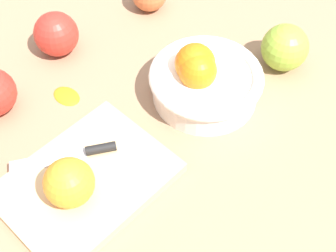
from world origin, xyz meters
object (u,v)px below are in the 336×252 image
at_px(cutting_board, 86,182).
at_px(knife, 78,154).
at_px(bowl, 204,80).
at_px(orange_on_board, 69,183).
at_px(apple_back_left, 285,48).
at_px(apple_front_left_2, 56,34).

height_order(cutting_board, knife, knife).
bearing_deg(cutting_board, bowl, 169.38).
distance_m(bowl, orange_on_board, 0.28).
bearing_deg(orange_on_board, knife, -145.31).
height_order(knife, apple_back_left, apple_back_left).
xyz_separation_m(apple_front_left_2, apple_back_left, (-0.19, 0.35, 0.00)).
distance_m(knife, apple_back_left, 0.39).
bearing_deg(apple_front_left_2, bowl, 101.41).
bearing_deg(bowl, apple_front_left_2, -78.59).
distance_m(apple_front_left_2, apple_back_left, 0.40).
bearing_deg(orange_on_board, cutting_board, -171.70).
height_order(bowl, knife, bowl).
xyz_separation_m(orange_on_board, knife, (-0.06, -0.04, -0.03)).
relative_size(cutting_board, orange_on_board, 3.42).
height_order(knife, apple_front_left_2, apple_front_left_2).
bearing_deg(apple_front_left_2, cutting_board, 50.24).
bearing_deg(apple_front_left_2, knife, 49.58).
bearing_deg(apple_back_left, bowl, -28.43).
relative_size(apple_front_left_2, apple_back_left, 0.97).
bearing_deg(apple_front_left_2, orange_on_board, 46.46).
distance_m(cutting_board, apple_back_left, 0.40).
bearing_deg(apple_back_left, knife, -23.40).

